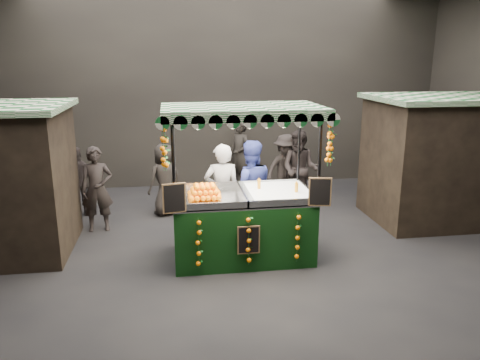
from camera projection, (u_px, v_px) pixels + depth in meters
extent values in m
plane|color=black|center=(245.00, 260.00, 8.03)|extent=(12.00, 12.00, 0.00)
cube|color=black|center=(215.00, 91.00, 12.17)|extent=(12.00, 0.10, 5.00)
cube|color=black|center=(390.00, 219.00, 2.61)|extent=(12.00, 0.10, 5.00)
cube|color=black|center=(442.00, 161.00, 9.78)|extent=(2.80, 2.00, 2.50)
cube|color=#12521F|center=(449.00, 98.00, 9.45)|extent=(3.00, 2.20, 0.10)
cube|color=black|center=(242.00, 228.00, 8.03)|extent=(2.31, 1.26, 1.05)
cube|color=silver|center=(242.00, 198.00, 7.89)|extent=(2.31, 1.26, 0.04)
cylinder|color=black|center=(175.00, 200.00, 7.11)|extent=(0.05, 0.05, 2.52)
cylinder|color=black|center=(318.00, 194.00, 7.43)|extent=(0.05, 0.05, 2.52)
cylinder|color=black|center=(174.00, 180.00, 8.25)|extent=(0.05, 0.05, 2.52)
cylinder|color=black|center=(298.00, 176.00, 8.58)|extent=(0.05, 0.05, 2.52)
cube|color=#12521F|center=(242.00, 109.00, 7.51)|extent=(2.57, 1.52, 0.08)
cube|color=white|center=(279.00, 192.00, 7.97)|extent=(1.03, 1.13, 0.08)
cube|color=black|center=(174.00, 198.00, 7.03)|extent=(0.35, 0.10, 0.46)
cube|color=black|center=(320.00, 192.00, 7.36)|extent=(0.35, 0.10, 0.46)
cube|color=black|center=(249.00, 240.00, 7.38)|extent=(0.36, 0.03, 0.46)
imported|color=gray|center=(222.00, 193.00, 8.69)|extent=(0.68, 0.45, 1.84)
imported|color=navy|center=(250.00, 189.00, 8.90)|extent=(0.92, 0.72, 1.87)
imported|color=black|center=(97.00, 189.00, 9.20)|extent=(0.64, 0.45, 1.69)
imported|color=black|center=(300.00, 169.00, 10.66)|extent=(1.08, 1.02, 1.77)
imported|color=black|center=(79.00, 182.00, 10.08)|extent=(0.89, 0.38, 1.52)
imported|color=black|center=(285.00, 169.00, 10.97)|extent=(1.20, 0.93, 1.63)
imported|color=black|center=(165.00, 180.00, 10.15)|extent=(0.92, 0.83, 1.57)
imported|color=#2D2925|center=(427.00, 175.00, 10.57)|extent=(1.44, 1.22, 1.56)
imported|color=black|center=(240.00, 155.00, 12.03)|extent=(0.74, 0.79, 1.82)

